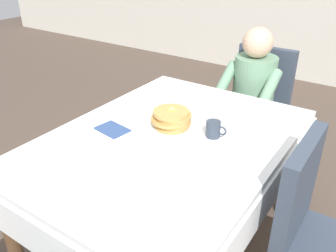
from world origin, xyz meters
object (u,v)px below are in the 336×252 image
plate_breakfast (172,128)px  spoon_near_edge (145,154)px  breakfast_stack (172,118)px  cup_coffee (214,129)px  dining_table_main (168,152)px  knife_right_of_plate (201,140)px  fork_left_of_plate (142,121)px  chair_right_side (315,229)px  syrup_pitcher (149,101)px  chair_diner (257,101)px  diner_person (251,91)px

plate_breakfast → spoon_near_edge: bearing=-83.3°
breakfast_stack → spoon_near_edge: bearing=-83.0°
breakfast_stack → cup_coffee: size_ratio=1.89×
dining_table_main → breakfast_stack: (-0.03, 0.09, 0.15)m
knife_right_of_plate → fork_left_of_plate: bearing=90.2°
chair_right_side → syrup_pitcher: chair_right_side is taller
syrup_pitcher → dining_table_main: bearing=-39.5°
chair_right_side → chair_diner: bearing=-148.2°
breakfast_stack → cup_coffee: breakfast_stack is taller
chair_diner → spoon_near_edge: bearing=88.2°
dining_table_main → cup_coffee: (0.19, 0.14, 0.13)m
spoon_near_edge → dining_table_main: bearing=97.8°
chair_diner → fork_left_of_plate: size_ratio=5.17×
syrup_pitcher → diner_person: bearing=65.5°
syrup_pitcher → knife_right_of_plate: 0.50m
chair_right_side → syrup_pitcher: size_ratio=11.63×
knife_right_of_plate → chair_diner: bearing=6.1°
fork_left_of_plate → dining_table_main: bearing=-104.7°
chair_right_side → spoon_near_edge: bearing=-75.9°
dining_table_main → spoon_near_edge: size_ratio=10.16×
knife_right_of_plate → dining_table_main: bearing=113.5°
plate_breakfast → cup_coffee: size_ratio=2.48×
dining_table_main → spoon_near_edge: 0.21m
dining_table_main → breakfast_stack: 0.18m
chair_diner → cup_coffee: bearing=97.9°
diner_person → spoon_near_edge: diner_person is taller
diner_person → knife_right_of_plate: size_ratio=5.60×
knife_right_of_plate → spoon_near_edge: (-0.16, -0.26, 0.00)m
breakfast_stack → fork_left_of_plate: breakfast_stack is taller
chair_diner → chair_right_side: bearing=121.8°
chair_diner → diner_person: size_ratio=0.83×
fork_left_of_plate → knife_right_of_plate: 0.38m
chair_diner → knife_right_of_plate: (0.11, -1.10, 0.21)m
diner_person → syrup_pitcher: size_ratio=14.00×
breakfast_stack → spoon_near_edge: (0.03, -0.28, -0.06)m
diner_person → spoon_near_edge: bearing=88.0°
chair_diner → fork_left_of_plate: 1.15m
dining_table_main → diner_person: bearing=87.5°
dining_table_main → breakfast_stack: breakfast_stack is taller
diner_person → cup_coffee: (0.14, -0.87, 0.11)m
fork_left_of_plate → chair_right_side: bearing=-91.3°
cup_coffee → chair_right_side: bearing=-13.5°
dining_table_main → plate_breakfast: plate_breakfast is taller
dining_table_main → knife_right_of_plate: bearing=23.4°
chair_right_side → breakfast_stack: (-0.80, 0.09, 0.27)m
breakfast_stack → fork_left_of_plate: (-0.19, -0.02, -0.06)m
syrup_pitcher → knife_right_of_plate: size_ratio=0.40×
syrup_pitcher → fork_left_of_plate: (0.08, -0.18, -0.04)m
plate_breakfast → fork_left_of_plate: bearing=-174.0°
breakfast_stack → fork_left_of_plate: size_ratio=1.18×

